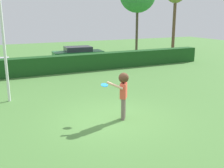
% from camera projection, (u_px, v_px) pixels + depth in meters
% --- Properties ---
extents(ground_plane, '(60.00, 60.00, 0.00)m').
position_uv_depth(ground_plane, '(111.00, 119.00, 10.34)').
color(ground_plane, '#51873E').
extents(person, '(0.84, 0.47, 1.81)m').
position_uv_depth(person, '(123.00, 89.00, 10.02)').
color(person, '#7A625E').
rests_on(person, ground).
extents(frisbee, '(0.27, 0.27, 0.09)m').
position_uv_depth(frisbee, '(105.00, 85.00, 10.29)').
color(frisbee, '#268CE5').
extents(lamppost, '(0.24, 0.24, 6.88)m').
position_uv_depth(lamppost, '(1.00, 17.00, 11.50)').
color(lamppost, silver).
rests_on(lamppost, ground).
extents(hedge_row, '(23.98, 0.90, 1.17)m').
position_uv_depth(hedge_row, '(53.00, 65.00, 18.24)').
color(hedge_row, '#1B4C1C').
rests_on(hedge_row, ground).
extents(parked_car_green, '(4.32, 2.07, 1.25)m').
position_uv_depth(parked_car_green, '(78.00, 53.00, 23.00)').
color(parked_car_green, '#1E6633').
rests_on(parked_car_green, ground).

